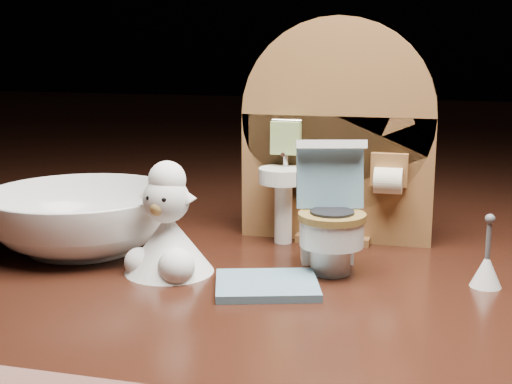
# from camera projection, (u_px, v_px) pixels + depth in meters

# --- Properties ---
(backdrop_panel) EXTENTS (0.13, 0.05, 0.15)m
(backdrop_panel) POSITION_uv_depth(u_px,v_px,m) (336.00, 145.00, 0.48)
(backdrop_panel) COLOR brown
(backdrop_panel) RESTS_ON ground
(toy_toilet) EXTENTS (0.04, 0.05, 0.08)m
(toy_toilet) POSITION_uv_depth(u_px,v_px,m) (330.00, 223.00, 0.42)
(toy_toilet) COLOR white
(toy_toilet) RESTS_ON ground
(bath_mat) EXTENTS (0.07, 0.06, 0.00)m
(bath_mat) POSITION_uv_depth(u_px,v_px,m) (267.00, 285.00, 0.40)
(bath_mat) COLOR slate
(bath_mat) RESTS_ON ground
(toilet_brush) EXTENTS (0.02, 0.02, 0.04)m
(toilet_brush) POSITION_uv_depth(u_px,v_px,m) (487.00, 268.00, 0.40)
(toilet_brush) COLOR white
(toilet_brush) RESTS_ON ground
(plush_lamb) EXTENTS (0.05, 0.05, 0.07)m
(plush_lamb) POSITION_uv_depth(u_px,v_px,m) (168.00, 234.00, 0.42)
(plush_lamb) COLOR white
(plush_lamb) RESTS_ON ground
(ceramic_bowl) EXTENTS (0.16, 0.16, 0.04)m
(ceramic_bowl) POSITION_uv_depth(u_px,v_px,m) (82.00, 220.00, 0.47)
(ceramic_bowl) COLOR white
(ceramic_bowl) RESTS_ON ground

